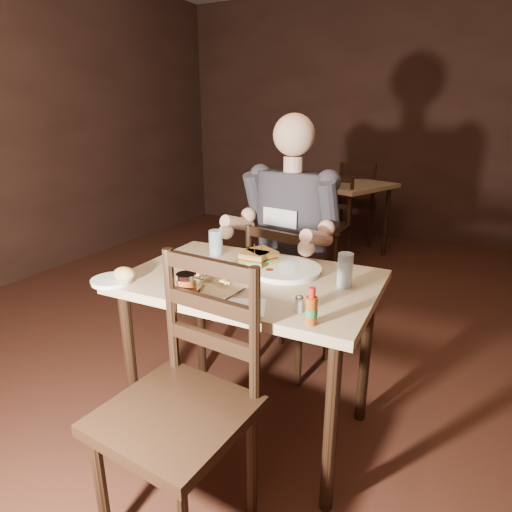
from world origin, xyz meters
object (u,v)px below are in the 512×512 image
at_px(hot_sauce, 312,306).
at_px(side_plate, 112,281).
at_px(chair_far, 291,296).
at_px(main_table, 251,297).
at_px(bg_chair_near, 326,226).
at_px(dinner_plate, 285,270).
at_px(diner, 288,211).
at_px(bg_chair_far, 356,202).
at_px(chair_near, 175,414).
at_px(glass_right, 345,270).
at_px(syrup_dispenser, 187,286).
at_px(bg_table, 344,192).
at_px(glass_left, 216,243).

distance_m(hot_sauce, side_plate, 0.86).
bearing_deg(chair_far, main_table, 104.88).
bearing_deg(bg_chair_near, dinner_plate, -74.26).
xyz_separation_m(bg_chair_near, diner, (0.31, -1.70, 0.50)).
height_order(main_table, bg_chair_far, bg_chair_far).
relative_size(diner, dinner_plate, 3.20).
xyz_separation_m(main_table, diner, (-0.06, 0.55, 0.27)).
relative_size(chair_near, glass_right, 6.97).
bearing_deg(main_table, chair_far, 95.12).
bearing_deg(chair_far, glass_right, 139.81).
height_order(hot_sauce, side_plate, hot_sauce).
bearing_deg(chair_near, syrup_dispenser, 120.42).
xyz_separation_m(dinner_plate, side_plate, (-0.59, -0.44, -0.00)).
xyz_separation_m(main_table, bg_table, (-0.38, 2.79, 0.01)).
bearing_deg(chair_near, side_plate, 156.93).
height_order(diner, glass_right, diner).
distance_m(chair_far, syrup_dispenser, 0.99).
bearing_deg(hot_sauce, bg_chair_far, 101.71).
bearing_deg(syrup_dispenser, hot_sauce, 1.25).
relative_size(diner, hot_sauce, 7.62).
xyz_separation_m(chair_far, glass_right, (0.44, -0.52, 0.40)).
distance_m(chair_far, side_plate, 1.07).
height_order(glass_left, side_plate, glass_left).
bearing_deg(syrup_dispenser, chair_near, -65.63).
xyz_separation_m(chair_far, syrup_dispenser, (-0.06, -0.91, 0.38)).
bearing_deg(syrup_dispenser, bg_table, 94.01).
bearing_deg(main_table, hot_sauce, -37.68).
height_order(chair_near, bg_chair_far, chair_near).
bearing_deg(side_plate, diner, 64.06).
bearing_deg(bg_chair_near, main_table, -77.60).
bearing_deg(glass_right, side_plate, -155.77).
bearing_deg(glass_left, diner, 56.34).
bearing_deg(bg_chair_near, hot_sauce, -70.54).
distance_m(bg_chair_far, dinner_plate, 3.27).
xyz_separation_m(bg_table, chair_far, (0.32, -2.19, -0.24)).
height_order(bg_chair_far, diner, diner).
bearing_deg(bg_chair_far, dinner_plate, 86.74).
distance_m(bg_chair_far, bg_chair_near, 1.10).
height_order(main_table, glass_left, glass_left).
height_order(main_table, bg_chair_near, bg_chair_near).
xyz_separation_m(chair_near, side_plate, (-0.50, 0.27, 0.29)).
distance_m(main_table, bg_chair_far, 3.37).
distance_m(chair_far, bg_chair_near, 1.68).
bearing_deg(bg_chair_near, side_plate, -89.50).
bearing_deg(side_plate, glass_right, 24.23).
bearing_deg(syrup_dispenser, diner, 85.99).
distance_m(diner, hot_sauce, 0.95).
bearing_deg(diner, bg_table, 107.71).
height_order(chair_near, bg_chair_near, chair_near).
bearing_deg(bg_chair_far, bg_chair_near, 78.20).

